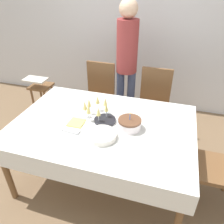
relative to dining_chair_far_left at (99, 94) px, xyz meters
The scene contains 15 objects.
ground_plane 1.14m from the dining_chair_far_left, 67.41° to the right, with size 12.00×12.00×0.00m, color brown.
wall_back 1.28m from the dining_chair_far_left, 67.02° to the left, with size 8.00×0.05×2.70m.
dining_table 1.01m from the dining_chair_far_left, 67.41° to the right, with size 1.76×1.22×0.74m.
dining_chair_far_left is the anchor object (origin of this frame).
dining_chair_far_right 0.78m from the dining_chair_far_left, ahead, with size 0.42×0.42×0.97m.
birthday_cake 1.17m from the dining_chair_far_left, 55.02° to the right, with size 0.22×0.22×0.17m.
champagne_tray 0.93m from the dining_chair_far_left, 71.33° to the right, with size 0.32×0.32×0.18m.
plate_stack_main 1.25m from the dining_chair_far_left, 68.56° to the right, with size 0.26×0.26×0.05m.
plate_stack_dessert 1.00m from the dining_chair_far_left, 66.00° to the right, with size 0.21×0.21×0.03m.
cake_knife 1.35m from the dining_chair_far_left, 55.93° to the right, with size 0.28×0.14×0.00m.
fork_pile 1.17m from the dining_chair_far_left, 82.72° to the right, with size 0.17×0.07×0.02m.
napkin_pile 1.03m from the dining_chair_far_left, 82.17° to the right, with size 0.15×0.15×0.01m.
person_standing 0.66m from the dining_chair_far_left, 29.75° to the left, with size 0.28×0.28×1.75m.
high_chair 0.92m from the dining_chair_far_left, behind, with size 0.33×0.35×0.71m.
gift_bag 1.32m from the dining_chair_far_left, 138.50° to the right, with size 0.18×0.11×0.25m.
Camera 1 is at (0.59, -1.65, 1.97)m, focal length 35.00 mm.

